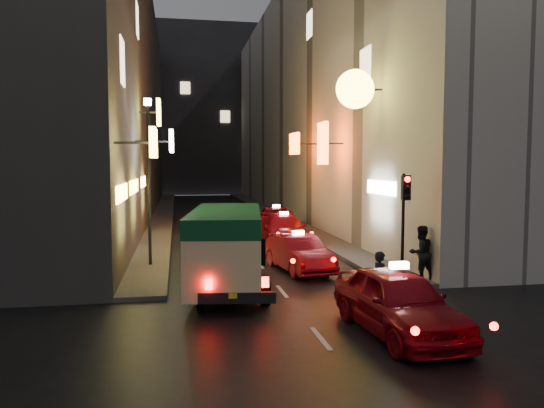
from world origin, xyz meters
TOP-DOWN VIEW (x-y plane):
  - building_left at (-8.00, 33.99)m, footprint 7.70×52.00m
  - building_right at (8.00, 33.99)m, footprint 7.90×52.00m
  - building_far at (0.00, 66.00)m, footprint 30.00×10.00m
  - sidewalk_left at (-4.25, 34.00)m, footprint 1.50×52.00m
  - sidewalk_right at (4.25, 34.00)m, footprint 1.50×52.00m
  - minibus at (-1.68, 8.89)m, footprint 2.85×6.14m
  - taxi_near at (1.86, 4.00)m, footprint 2.69×5.75m
  - taxi_second at (1.21, 11.52)m, footprint 2.80×5.16m
  - taxi_third at (1.94, 17.75)m, footprint 2.32×5.45m
  - taxi_far at (2.51, 22.81)m, footprint 2.70×5.43m
  - pedestrian_crossing at (2.29, 6.19)m, footprint 0.48×0.65m
  - pedestrian_sidewalk at (4.68, 8.69)m, footprint 0.85×0.64m
  - traffic_light at (4.00, 8.47)m, footprint 0.26×0.43m
  - lamp_post at (-4.20, 13.00)m, footprint 0.28×0.28m

SIDE VIEW (x-z plane):
  - sidewalk_left at x=-4.25m, z-range 0.00..0.15m
  - sidewalk_right at x=4.25m, z-range 0.00..0.15m
  - taxi_second at x=1.21m, z-range -0.08..1.64m
  - taxi_far at x=2.51m, z-range -0.08..1.75m
  - taxi_third at x=1.94m, z-range -0.08..1.81m
  - pedestrian_crossing at x=2.29m, z-range 0.00..1.78m
  - taxi_near at x=1.86m, z-range -0.08..1.87m
  - pedestrian_sidewalk at x=4.68m, z-range 0.15..2.18m
  - minibus at x=-1.68m, z-range 0.33..2.87m
  - traffic_light at x=4.00m, z-range 0.94..4.44m
  - lamp_post at x=-4.20m, z-range 0.61..6.84m
  - building_left at x=-8.00m, z-range 0.00..18.00m
  - building_right at x=8.00m, z-range 0.00..18.00m
  - building_far at x=0.00m, z-range 0.00..22.00m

